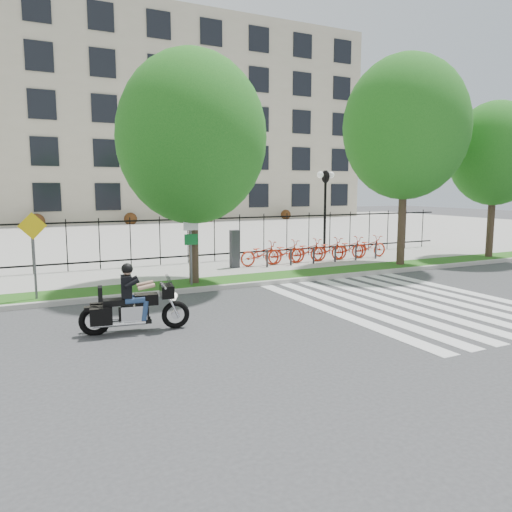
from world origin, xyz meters
name	(u,v)px	position (x,y,z in m)	size (l,w,h in m)	color
ground	(262,322)	(0.00, 0.00, 0.00)	(120.00, 120.00, 0.00)	#373739
curb	(204,289)	(0.00, 4.10, 0.07)	(60.00, 0.20, 0.15)	#ABA8A1
grass_verge	(195,284)	(0.00, 4.95, 0.07)	(60.00, 1.50, 0.15)	#275515
sidewalk	(173,273)	(0.00, 7.45, 0.07)	(60.00, 3.50, 0.15)	#A4A199
plaza	(98,235)	(0.00, 25.00, 0.05)	(80.00, 34.00, 0.10)	#A4A199
crosswalk_stripes	(409,302)	(4.83, 0.00, 0.01)	(5.70, 8.00, 0.01)	silver
iron_fence	(160,241)	(0.00, 9.20, 1.15)	(30.00, 0.06, 2.00)	black
office_building	(62,122)	(0.00, 44.92, 9.97)	(60.00, 21.90, 20.15)	#AEA48C
lamp_post_right	(325,190)	(10.00, 12.00, 3.21)	(1.06, 0.70, 4.25)	black
street_tree_1	(192,138)	(-0.03, 4.95, 4.91)	(4.86, 4.86, 7.57)	#38281F
street_tree_2	(406,128)	(9.01, 4.95, 5.70)	(5.03, 5.03, 8.45)	#38281F
street_tree_3	(495,154)	(14.35, 4.95, 4.83)	(4.06, 4.06, 7.03)	#38281F
bike_share_station	(317,250)	(6.34, 7.20, 0.65)	(7.81, 0.87, 1.50)	#2D2D33
sign_pole_regulatory	(191,237)	(-0.25, 4.58, 1.74)	(0.50, 0.09, 2.50)	#59595B
sign_pole_warning	(33,244)	(-4.93, 4.58, 1.74)	(0.78, 0.09, 2.49)	#59595B
motorcycle_rider	(135,304)	(-3.02, 0.54, 0.65)	(2.51, 0.91, 1.94)	black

